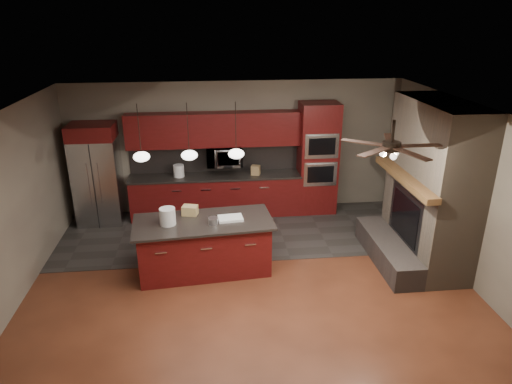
{
  "coord_description": "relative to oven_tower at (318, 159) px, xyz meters",
  "views": [
    {
      "loc": [
        -0.59,
        -6.36,
        4.1
      ],
      "look_at": [
        0.16,
        0.6,
        1.32
      ],
      "focal_mm": 32.0,
      "sensor_mm": 36.0,
      "label": 1
    }
  ],
  "objects": [
    {
      "name": "ground",
      "position": [
        -1.7,
        -2.69,
        -1.19
      ],
      "size": [
        7.0,
        7.0,
        0.0
      ],
      "primitive_type": "plane",
      "color": "brown",
      "rests_on": "ground"
    },
    {
      "name": "ceiling",
      "position": [
        -1.7,
        -2.69,
        1.61
      ],
      "size": [
        7.0,
        6.0,
        0.02
      ],
      "primitive_type": "cube",
      "color": "white",
      "rests_on": "back_wall"
    },
    {
      "name": "back_wall",
      "position": [
        -1.7,
        0.31,
        0.21
      ],
      "size": [
        7.0,
        0.02,
        2.8
      ],
      "primitive_type": "cube",
      "color": "slate",
      "rests_on": "ground"
    },
    {
      "name": "right_wall",
      "position": [
        1.8,
        -2.69,
        0.21
      ],
      "size": [
        0.02,
        6.0,
        2.8
      ],
      "primitive_type": "cube",
      "color": "slate",
      "rests_on": "ground"
    },
    {
      "name": "left_wall",
      "position": [
        -5.2,
        -2.69,
        0.21
      ],
      "size": [
        0.02,
        6.0,
        2.8
      ],
      "primitive_type": "cube",
      "color": "slate",
      "rests_on": "ground"
    },
    {
      "name": "slate_tile_patch",
      "position": [
        -1.7,
        -0.89,
        -1.19
      ],
      "size": [
        7.0,
        2.4,
        0.01
      ],
      "primitive_type": "cube",
      "color": "#302D2B",
      "rests_on": "ground"
    },
    {
      "name": "fireplace_column",
      "position": [
        1.34,
        -2.29,
        0.11
      ],
      "size": [
        1.3,
        2.1,
        2.8
      ],
      "color": "#6C5E4D",
      "rests_on": "ground"
    },
    {
      "name": "back_cabinetry",
      "position": [
        -2.18,
        0.05,
        -0.3
      ],
      "size": [
        3.59,
        0.64,
        2.2
      ],
      "color": "#5B1012",
      "rests_on": "ground"
    },
    {
      "name": "oven_tower",
      "position": [
        0.0,
        0.0,
        0.0
      ],
      "size": [
        0.8,
        0.63,
        2.38
      ],
      "color": "#5B1012",
      "rests_on": "ground"
    },
    {
      "name": "microwave",
      "position": [
        -1.98,
        0.06,
        0.11
      ],
      "size": [
        0.73,
        0.41,
        0.5
      ],
      "primitive_type": "imported",
      "color": "silver",
      "rests_on": "back_cabinetry"
    },
    {
      "name": "refrigerator",
      "position": [
        -4.55,
        -0.07,
        -0.16
      ],
      "size": [
        0.89,
        0.75,
        2.07
      ],
      "color": "silver",
      "rests_on": "ground"
    },
    {
      "name": "kitchen_island",
      "position": [
        -2.42,
        -2.27,
        -0.73
      ],
      "size": [
        2.34,
        1.22,
        0.92
      ],
      "rotation": [
        0.0,
        0.0,
        0.09
      ],
      "color": "#5B1012",
      "rests_on": "ground"
    },
    {
      "name": "white_bucket",
      "position": [
        -2.98,
        -2.33,
        -0.13
      ],
      "size": [
        0.33,
        0.33,
        0.28
      ],
      "primitive_type": "cylinder",
      "rotation": [
        0.0,
        0.0,
        0.37
      ],
      "color": "silver",
      "rests_on": "kitchen_island"
    },
    {
      "name": "paint_can",
      "position": [
        -2.26,
        -2.39,
        -0.22
      ],
      "size": [
        0.19,
        0.19,
        0.11
      ],
      "primitive_type": "cylinder",
      "rotation": [
        0.0,
        0.0,
        -0.18
      ],
      "color": "#AFAFB4",
      "rests_on": "kitchen_island"
    },
    {
      "name": "paint_tray",
      "position": [
        -1.98,
        -2.25,
        -0.25
      ],
      "size": [
        0.42,
        0.31,
        0.04
      ],
      "primitive_type": "cube",
      "rotation": [
        0.0,
        0.0,
        0.09
      ],
      "color": "white",
      "rests_on": "kitchen_island"
    },
    {
      "name": "cardboard_box",
      "position": [
        -2.64,
        -1.99,
        -0.19
      ],
      "size": [
        0.28,
        0.24,
        0.16
      ],
      "primitive_type": "cube",
      "rotation": [
        0.0,
        0.0,
        -0.25
      ],
      "color": "tan",
      "rests_on": "kitchen_island"
    },
    {
      "name": "counter_bucket",
      "position": [
        -2.93,
        0.01,
        -0.17
      ],
      "size": [
        0.28,
        0.28,
        0.25
      ],
      "primitive_type": "cylinder",
      "rotation": [
        0.0,
        0.0,
        -0.29
      ],
      "color": "white",
      "rests_on": "back_cabinetry"
    },
    {
      "name": "counter_box",
      "position": [
        -1.33,
        -0.04,
        -0.19
      ],
      "size": [
        0.21,
        0.19,
        0.2
      ],
      "primitive_type": "cube",
      "rotation": [
        0.0,
        0.0,
        -0.32
      ],
      "color": "#987A4E",
      "rests_on": "back_cabinetry"
    },
    {
      "name": "pendant_left",
      "position": [
        -3.35,
        -1.99,
        0.77
      ],
      "size": [
        0.26,
        0.26,
        0.92
      ],
      "color": "black",
      "rests_on": "ceiling"
    },
    {
      "name": "pendant_center",
      "position": [
        -2.6,
        -1.99,
        0.77
      ],
      "size": [
        0.26,
        0.26,
        0.92
      ],
      "color": "black",
      "rests_on": "ceiling"
    },
    {
      "name": "pendant_right",
      "position": [
        -1.85,
        -1.99,
        0.77
      ],
      "size": [
        0.26,
        0.26,
        0.92
      ],
      "color": "black",
      "rests_on": "ceiling"
    },
    {
      "name": "ceiling_fan",
      "position": [
        0.1,
        -3.49,
        1.27
      ],
      "size": [
        1.27,
        1.33,
        0.41
      ],
      "color": "black",
      "rests_on": "ceiling"
    }
  ]
}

